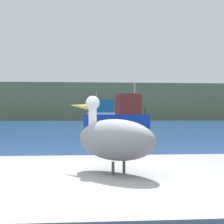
# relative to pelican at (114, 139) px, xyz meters

# --- Properties ---
(hillside_backdrop) EXTENTS (140.00, 14.75, 8.01)m
(hillside_backdrop) POSITION_rel_pelican_xyz_m (-0.47, 71.73, 3.05)
(hillside_backdrop) COLOR #6B7A51
(hillside_backdrop) RESTS_ON ground
(pier_dock) EXTENTS (4.00, 2.96, 0.60)m
(pier_dock) POSITION_rel_pelican_xyz_m (0.01, -0.01, -0.66)
(pier_dock) COLOR gray
(pier_dock) RESTS_ON ground
(pelican) EXTENTS (1.03, 1.14, 0.82)m
(pelican) POSITION_rel_pelican_xyz_m (0.00, 0.00, 0.00)
(pelican) COLOR slate
(pelican) RESTS_ON pier_dock
(fishing_boat_blue) EXTENTS (5.67, 2.85, 3.94)m
(fishing_boat_blue) POSITION_rel_pelican_xyz_m (2.47, 23.82, 0.09)
(fishing_boat_blue) COLOR blue
(fishing_boat_blue) RESTS_ON ground
(fishing_boat_white) EXTENTS (5.91, 2.25, 4.55)m
(fishing_boat_white) POSITION_rel_pelican_xyz_m (2.40, 41.37, 0.22)
(fishing_boat_white) COLOR white
(fishing_boat_white) RESTS_ON ground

